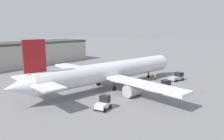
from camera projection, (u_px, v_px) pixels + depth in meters
ground_plane at (112, 87)px, 45.50m from camera, size 400.00×400.00×0.00m
airplane at (109, 72)px, 44.29m from camera, size 40.97×35.76×10.30m
ground_crew_worker at (155, 77)px, 50.72m from camera, size 0.36×0.36×1.65m
baggage_tug at (103, 103)px, 32.61m from camera, size 2.68×2.23×2.04m
belt_loader_truck at (163, 87)px, 41.32m from camera, size 3.32×2.85×2.28m
pushback_tug at (177, 77)px, 50.64m from camera, size 3.78×2.76×1.87m
safety_cone_near at (201, 90)px, 41.70m from camera, size 0.36×0.36×0.55m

